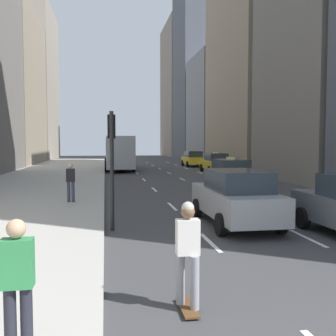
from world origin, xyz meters
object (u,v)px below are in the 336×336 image
traffic_light_pole (112,151)px  taxi_second (229,174)px  pedestrian_near_curb (18,282)px  taxi_lead (215,163)px  city_bus (119,151)px  sedan_silver_behind (236,197)px  skateboarder (188,251)px  pedestrian_far_walking (71,180)px  taxi_third (193,159)px

traffic_light_pole → taxi_second: bearing=54.2°
pedestrian_near_curb → taxi_lead: bearing=69.9°
taxi_second → city_bus: size_ratio=0.38×
taxi_lead → taxi_second: size_ratio=1.00×
sedan_silver_behind → skateboarder: (-2.88, -6.12, 0.05)m
city_bus → pedestrian_far_walking: (-2.79, -22.53, -0.72)m
city_bus → sedan_silver_behind: bearing=-84.1°
pedestrian_near_curb → taxi_second: bearing=64.5°
taxi_third → skateboarder: bearing=-102.9°
taxi_third → pedestrian_near_curb: taxi_third is taller
pedestrian_near_curb → traffic_light_pole: (1.20, 7.35, 1.34)m
taxi_lead → sedan_silver_behind: (-5.60, -21.88, 0.03)m
pedestrian_near_curb → skateboarder: bearing=30.5°
taxi_second → traffic_light_pole: size_ratio=1.22×
taxi_second → pedestrian_far_walking: 9.45m
taxi_third → pedestrian_far_walking: bearing=-113.3°
taxi_third → sedan_silver_behind: (-5.60, -30.92, 0.03)m
sedan_silver_behind → skateboarder: bearing=-115.2°
city_bus → traffic_light_pole: size_ratio=3.23×
sedan_silver_behind → pedestrian_near_curb: size_ratio=2.85×
skateboarder → pedestrian_far_walking: size_ratio=1.06×
taxi_third → pedestrian_near_curb: bearing=-105.7°
taxi_lead → pedestrian_near_curb: 31.25m
taxi_second → skateboarder: size_ratio=2.52×
taxi_second → sedan_silver_behind: bearing=-106.9°
pedestrian_near_curb → city_bus: bearing=86.2°
city_bus → skateboarder: size_ratio=6.65×
pedestrian_far_walking → taxi_lead: bearing=56.6°
taxi_third → traffic_light_pole: traffic_light_pole is taller
taxi_second → sedan_silver_behind: (-2.80, -9.24, 0.03)m
city_bus → pedestrian_far_walking: city_bus is taller
taxi_lead → traffic_light_pole: traffic_light_pole is taller
pedestrian_near_curb → traffic_light_pole: size_ratio=0.46×
taxi_second → sedan_silver_behind: taxi_second is taller
sedan_silver_behind → pedestrian_near_curb: bearing=-124.6°
taxi_third → pedestrian_far_walking: 28.31m
taxi_third → pedestrian_far_walking: (-11.20, -26.00, 0.19)m
taxi_third → sedan_silver_behind: bearing=-100.3°
traffic_light_pole → pedestrian_far_walking: bearing=108.2°
skateboarder → taxi_lead: bearing=73.2°
taxi_third → taxi_lead: bearing=-90.0°
city_bus → taxi_third: bearing=22.4°
taxi_lead → sedan_silver_behind: 22.58m
sedan_silver_behind → traffic_light_pole: bearing=-178.3°
taxi_lead → city_bus: size_ratio=0.38×
taxi_second → city_bus: city_bus is taller
taxi_second → city_bus: (-5.61, 18.21, 0.91)m
taxi_third → sedan_silver_behind: 31.42m
skateboarder → pedestrian_near_curb: pedestrian_near_curb is taller
skateboarder → taxi_third: bearing=77.1°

